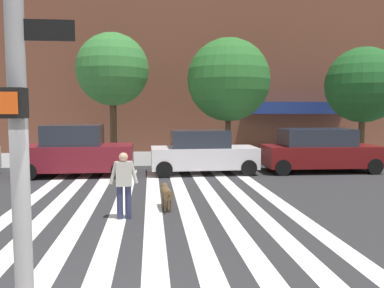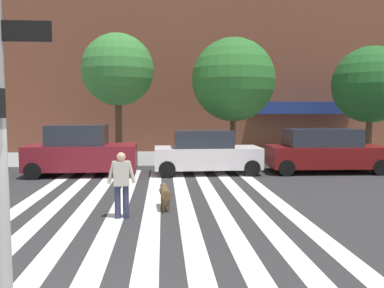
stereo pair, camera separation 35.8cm
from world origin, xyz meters
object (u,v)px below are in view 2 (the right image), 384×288
Objects in this scene: street_tree_middle at (233,80)px; dog_on_leash at (165,193)px; street_tree_nearest at (118,70)px; street_tree_further at (371,85)px; parked_car_third_in_line at (206,153)px; parked_car_behind_first at (81,151)px; pedestrian_dog_walker at (121,181)px; parked_car_fourth_in_line at (324,151)px.

dog_on_leash is at bearing -111.89° from street_tree_middle.
street_tree_nearest is at bearing 171.27° from street_tree_middle.
street_tree_further is at bearing -1.49° from street_tree_nearest.
parked_car_third_in_line is 3.83× the size of dog_on_leash.
street_tree_middle is at bearing 19.77° from parked_car_behind_first.
pedestrian_dog_walker is at bearing -142.47° from dog_on_leash.
parked_car_behind_first is 2.67× the size of pedestrian_dog_walker.
street_tree_further is 4.93× the size of dog_on_leash.
street_tree_further is (13.65, 2.90, 2.91)m from parked_car_behind_first.
parked_car_fourth_in_line is 5.43m from street_tree_further.
parked_car_fourth_in_line is 8.91m from dog_on_leash.
dog_on_leash is (-1.74, -5.76, -0.43)m from parked_car_third_in_line.
parked_car_fourth_in_line reaches higher than dog_on_leash.
parked_car_fourth_in_line is (10.15, 0.00, -0.05)m from parked_car_behind_first.
street_tree_nearest is at bearing 178.51° from street_tree_further.
street_tree_nearest is (1.17, 3.23, 3.58)m from parked_car_behind_first.
street_tree_nearest reaches higher than street_tree_middle.
street_tree_nearest is 10.52m from pedestrian_dog_walker.
pedestrian_dog_walker is at bearing -83.41° from street_tree_nearest.
parked_car_behind_first is 6.97m from pedestrian_dog_walker.
parked_car_third_in_line reaches higher than pedestrian_dog_walker.
pedestrian_dog_walker is at bearing -140.01° from parked_car_fourth_in_line.
parked_car_third_in_line is at bearing 66.91° from pedestrian_dog_walker.
parked_car_third_in_line is 2.67× the size of pedestrian_dog_walker.
parked_car_behind_first is 0.75× the size of street_tree_middle.
parked_car_third_in_line is 4.26m from street_tree_middle.
pedestrian_dog_walker is at bearing -140.11° from street_tree_further.
street_tree_nearest is at bearing 160.25° from parked_car_fourth_in_line.
parked_car_behind_first reaches higher than parked_car_third_in_line.
street_tree_further is at bearing 39.89° from pedestrian_dog_walker.
street_tree_nearest is at bearing 103.75° from dog_on_leash.
street_tree_middle is (6.64, 2.39, 3.08)m from parked_car_behind_first.
parked_car_behind_first is at bearing 109.28° from pedestrian_dog_walker.
parked_car_fourth_in_line is at bearing 0.01° from parked_car_behind_first.
street_tree_middle is 5.14× the size of dog_on_leash.
street_tree_middle is 9.50m from dog_on_leash.
parked_car_fourth_in_line is 10.25m from pedestrian_dog_walker.
parked_car_fourth_in_line is 0.79× the size of street_tree_nearest.
street_tree_further reaches higher than dog_on_leash.
street_tree_middle is 3.58× the size of pedestrian_dog_walker.
street_tree_nearest is 5.39× the size of dog_on_leash.
pedestrian_dog_walker is 1.44× the size of dog_on_leash.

